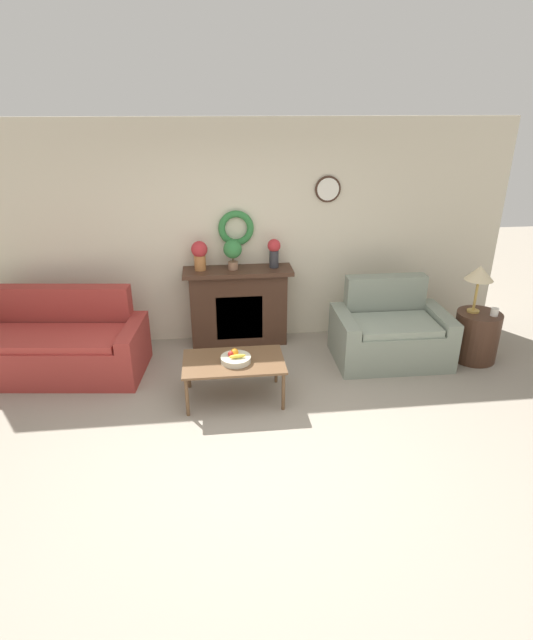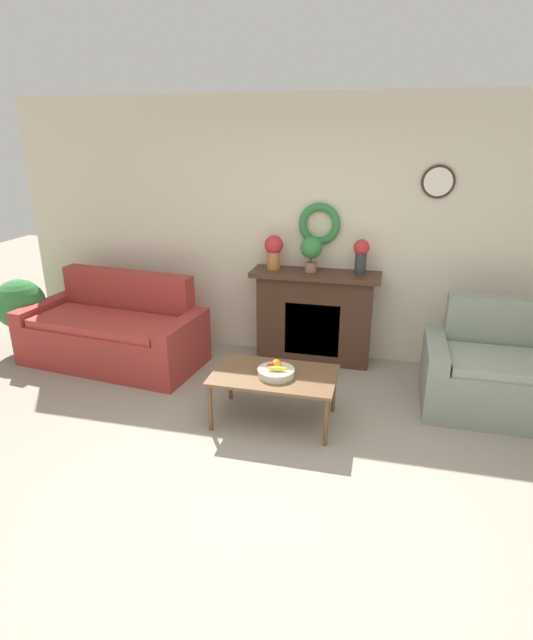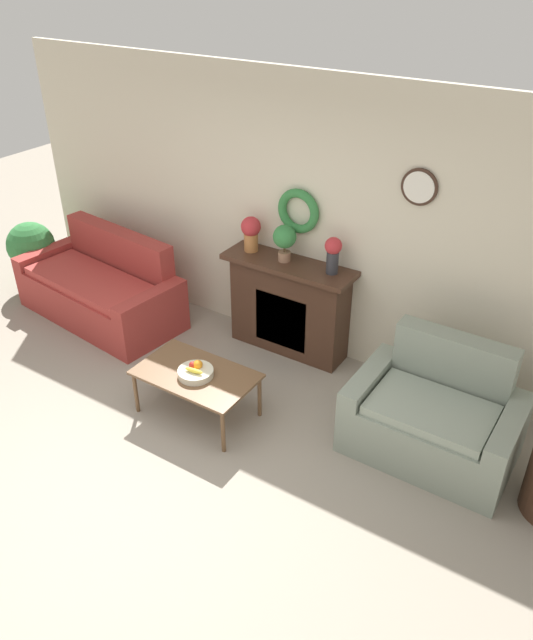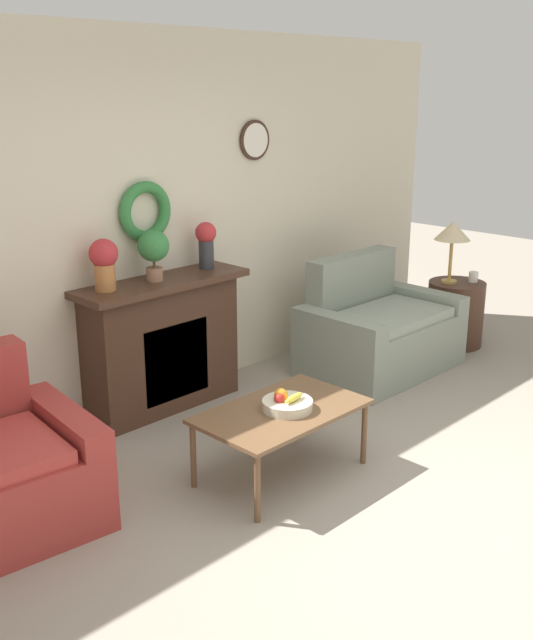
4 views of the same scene
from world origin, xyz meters
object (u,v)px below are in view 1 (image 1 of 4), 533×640
Objects in this scene: coffee_table at (234,364)px; vase_on_mantel_left at (200,254)px; fireplace at (239,306)px; loveseat_right at (390,334)px; table_lamp at (480,274)px; potted_plant_on_mantel at (233,251)px; fruit_bowl at (236,358)px; couch_left at (59,346)px; mug at (495,312)px; side_table_by_loveseat at (476,336)px; vase_on_mantel_right at (274,251)px.

coffee_table is 1.58m from vase_on_mantel_left.
fireplace is 1.88m from loveseat_right.
potted_plant_on_mantel reaches higher than table_lamp.
fireplace reaches higher than fruit_bowl.
mug is (4.95, -0.33, 0.32)m from couch_left.
table_lamp is 2.85m from potted_plant_on_mantel.
mug is at bearing -38.16° from table_lamp.
table_lamp is at bearing -13.07° from vase_on_mantel_left.
couch_left is 6.46× the size of fruit_bowl.
couch_left is 5.47× the size of potted_plant_on_mantel.
potted_plant_on_mantel reaches higher than fireplace.
table_lamp is (2.70, -0.73, 0.55)m from fireplace.
loveseat_right is 1.02m from side_table_by_loveseat.
vase_on_mantel_right is (-1.31, 0.65, 0.87)m from loveseat_right.
potted_plant_on_mantel is at bearing 21.23° from couch_left.
potted_plant_on_mantel is at bearing -2.91° from vase_on_mantel_left.
fireplace is 1.29× the size of coffee_table.
mug is 0.25× the size of potted_plant_on_mantel.
table_lamp is at bearing -17.96° from vase_on_mantel_right.
vase_on_mantel_left and vase_on_mantel_right have the same top height.
potted_plant_on_mantel reaches higher than vase_on_mantel_left.
coffee_table is 1.55m from potted_plant_on_mantel.
coffee_table is at bearing -95.81° from fireplace.
loveseat_right is 2.22× the size of side_table_by_loveseat.
side_table_by_loveseat reaches higher than fruit_bowl.
fruit_bowl is 3.33× the size of mug.
couch_left reaches higher than fruit_bowl.
vase_on_mantel_right reaches higher than table_lamp.
potted_plant_on_mantel is (-0.50, -0.02, 0.02)m from vase_on_mantel_right.
couch_left is 21.50× the size of mug.
coffee_table is 11.18× the size of mug.
potted_plant_on_mantel is (-2.82, 0.76, 0.92)m from side_table_by_loveseat.
loveseat_right reaches higher than couch_left.
fireplace reaches higher than side_table_by_loveseat.
table_lamp is at bearing -4.13° from loveseat_right.
fireplace is at bearing 21.23° from couch_left.
potted_plant_on_mantel is at bearing -177.71° from vase_on_mantel_right.
fireplace reaches higher than mug.
fireplace is 3.01m from mug.
potted_plant_on_mantel reaches higher than coffee_table.
loveseat_right is at bearing -20.29° from fireplace.
fireplace reaches higher than couch_left.
vase_on_mantel_right is at bearing 0.73° from fireplace.
fireplace is 2.88m from side_table_by_loveseat.
table_lamp is (-0.06, 0.05, 0.76)m from side_table_by_loveseat.
fireplace is 14.43× the size of mug.
fireplace is at bearing 85.12° from fruit_bowl.
vase_on_mantel_left is at bearing 103.28° from coffee_table.
potted_plant_on_mantel reaches higher than loveseat_right.
potted_plant_on_mantel is (-1.81, 0.63, 0.89)m from loveseat_right.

